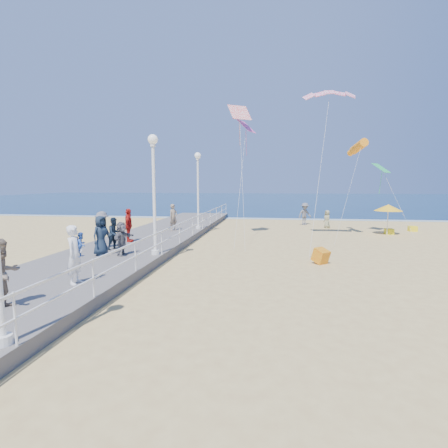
# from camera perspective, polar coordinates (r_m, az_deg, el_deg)

# --- Properties ---
(ground) EXTENTS (160.00, 160.00, 0.00)m
(ground) POSITION_cam_1_polar(r_m,az_deg,el_deg) (15.35, 8.25, -6.96)
(ground) COLOR #D7B970
(ground) RESTS_ON ground
(ocean) EXTENTS (160.00, 90.00, 0.05)m
(ocean) POSITION_cam_1_polar(r_m,az_deg,el_deg) (80.00, 8.30, 4.03)
(ocean) COLOR #0C284A
(ocean) RESTS_ON ground
(surf_line) EXTENTS (160.00, 1.20, 0.04)m
(surf_line) POSITION_cam_1_polar(r_m,az_deg,el_deg) (35.60, 8.29, 0.84)
(surf_line) COLOR silver
(surf_line) RESTS_ON ground
(boardwalk) EXTENTS (5.00, 44.00, 0.40)m
(boardwalk) POSITION_cam_1_polar(r_m,az_deg,el_deg) (17.02, -17.99, -5.18)
(boardwalk) COLOR slate
(boardwalk) RESTS_ON ground
(railing) EXTENTS (0.05, 42.00, 0.55)m
(railing) POSITION_cam_1_polar(r_m,az_deg,el_deg) (15.91, -10.18, -1.93)
(railing) COLOR white
(railing) RESTS_ON boardwalk
(lamp_post_mid) EXTENTS (0.44, 0.44, 5.32)m
(lamp_post_mid) POSITION_cam_1_polar(r_m,az_deg,el_deg) (15.84, -11.40, 6.76)
(lamp_post_mid) COLOR white
(lamp_post_mid) RESTS_ON boardwalk
(lamp_post_far) EXTENTS (0.44, 0.44, 5.32)m
(lamp_post_far) POSITION_cam_1_polar(r_m,az_deg,el_deg) (24.50, -4.28, 6.79)
(lamp_post_far) COLOR white
(lamp_post_far) RESTS_ON boardwalk
(woman_holding_toddler) EXTENTS (0.48, 0.70, 1.89)m
(woman_holding_toddler) POSITION_cam_1_polar(r_m,az_deg,el_deg) (12.09, -23.16, -4.63)
(woman_holding_toddler) COLOR white
(woman_holding_toddler) RESTS_ON boardwalk
(toddler_held) EXTENTS (0.31, 0.40, 0.80)m
(toddler_held) POSITION_cam_1_polar(r_m,az_deg,el_deg) (12.09, -22.25, -3.12)
(toddler_held) COLOR blue
(toddler_held) RESTS_ON boardwalk
(spectator_1) EXTENTS (0.87, 1.01, 1.81)m
(spectator_1) POSITION_cam_1_polar(r_m,az_deg,el_deg) (10.59, -32.34, -6.89)
(spectator_1) COLOR gray
(spectator_1) RESTS_ON boardwalk
(spectator_2) EXTENTS (0.69, 1.20, 1.85)m
(spectator_2) POSITION_cam_1_polar(r_m,az_deg,el_deg) (18.05, -19.25, -0.95)
(spectator_2) COLOR #5F5E63
(spectator_2) RESTS_ON boardwalk
(spectator_3) EXTENTS (0.67, 1.14, 1.83)m
(spectator_3) POSITION_cam_1_polar(r_m,az_deg,el_deg) (19.77, -15.32, -0.20)
(spectator_3) COLOR red
(spectator_3) RESTS_ON boardwalk
(spectator_4) EXTENTS (0.86, 1.02, 1.78)m
(spectator_4) POSITION_cam_1_polar(r_m,az_deg,el_deg) (16.40, -19.44, -1.80)
(spectator_4) COLOR #182636
(spectator_4) RESTS_ON boardwalk
(spectator_5) EXTENTS (0.64, 1.45, 1.51)m
(spectator_5) POSITION_cam_1_polar(r_m,az_deg,el_deg) (16.18, -16.34, -2.28)
(spectator_5) COLOR #5E5D63
(spectator_5) RESTS_ON boardwalk
(spectator_6) EXTENTS (0.70, 0.78, 1.80)m
(spectator_6) POSITION_cam_1_polar(r_m,az_deg,el_deg) (24.00, -8.27, 1.10)
(spectator_6) COLOR gray
(spectator_6) RESTS_ON boardwalk
(spectator_7) EXTENTS (0.87, 0.94, 1.56)m
(spectator_7) POSITION_cam_1_polar(r_m,az_deg,el_deg) (17.73, -17.41, -1.49)
(spectator_7) COLOR #172332
(spectator_7) RESTS_ON boardwalk
(beach_walker_a) EXTENTS (1.43, 1.25, 1.92)m
(beach_walker_a) POSITION_cam_1_polar(r_m,az_deg,el_deg) (31.00, 13.05, 1.62)
(beach_walker_a) COLOR slate
(beach_walker_a) RESTS_ON ground
(beach_walker_c) EXTENTS (0.70, 0.83, 1.45)m
(beach_walker_c) POSITION_cam_1_polar(r_m,az_deg,el_deg) (29.35, 16.49, 0.77)
(beach_walker_c) COLOR #9A986B
(beach_walker_c) RESTS_ON ground
(box_kite) EXTENTS (0.88, 0.89, 0.74)m
(box_kite) POSITION_cam_1_polar(r_m,az_deg,el_deg) (16.29, 15.52, -5.26)
(box_kite) COLOR #D44D0C
(box_kite) RESTS_ON ground
(beach_umbrella) EXTENTS (1.90, 1.90, 2.14)m
(beach_umbrella) POSITION_cam_1_polar(r_m,az_deg,el_deg) (26.81, 25.24, 2.42)
(beach_umbrella) COLOR white
(beach_umbrella) RESTS_ON ground
(beach_chair_left) EXTENTS (0.55, 0.55, 0.40)m
(beach_chair_left) POSITION_cam_1_polar(r_m,az_deg,el_deg) (27.37, 25.35, -1.11)
(beach_chair_left) COLOR yellow
(beach_chair_left) RESTS_ON ground
(beach_chair_right) EXTENTS (0.55, 0.55, 0.40)m
(beach_chair_right) POSITION_cam_1_polar(r_m,az_deg,el_deg) (29.87, 28.43, -0.67)
(beach_chair_right) COLOR yellow
(beach_chair_right) RESTS_ON ground
(kite_parafoil) EXTENTS (3.10, 0.94, 0.65)m
(kite_parafoil) POSITION_cam_1_polar(r_m,az_deg,el_deg) (22.99, 16.85, 19.90)
(kite_parafoil) COLOR #E81B5C
(kite_windsock) EXTENTS (1.06, 2.97, 1.14)m
(kite_windsock) POSITION_cam_1_polar(r_m,az_deg,el_deg) (24.77, 21.14, 11.72)
(kite_windsock) COLOR orange
(kite_diamond_pink) EXTENTS (1.25, 1.43, 0.83)m
(kite_diamond_pink) POSITION_cam_1_polar(r_m,az_deg,el_deg) (23.64, 3.66, 15.63)
(kite_diamond_pink) COLOR #EC57B9
(kite_diamond_green) EXTENTS (1.48, 1.52, 0.69)m
(kite_diamond_green) POSITION_cam_1_polar(r_m,az_deg,el_deg) (27.44, 24.29, 8.33)
(kite_diamond_green) COLOR #27B95E
(kite_diamond_redwhite) EXTENTS (1.57, 1.44, 1.01)m
(kite_diamond_redwhite) POSITION_cam_1_polar(r_m,az_deg,el_deg) (23.03, 2.56, 17.75)
(kite_diamond_redwhite) COLOR red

